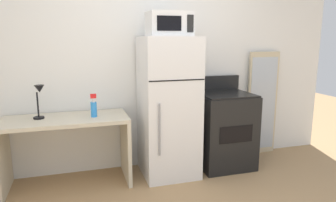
% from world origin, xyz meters
% --- Properties ---
extents(wall_back_white, '(5.00, 0.10, 2.60)m').
position_xyz_m(wall_back_white, '(0.00, 1.70, 1.30)').
color(wall_back_white, white).
rests_on(wall_back_white, ground).
extents(desk, '(1.29, 0.58, 0.75)m').
position_xyz_m(desk, '(-0.98, 1.34, 0.53)').
color(desk, beige).
rests_on(desk, ground).
extents(desk_lamp, '(0.14, 0.12, 0.35)m').
position_xyz_m(desk_lamp, '(-1.22, 1.38, 0.99)').
color(desk_lamp, black).
rests_on(desk_lamp, desk).
extents(spray_bottle, '(0.06, 0.06, 0.25)m').
position_xyz_m(spray_bottle, '(-0.68, 1.29, 0.85)').
color(spray_bottle, '#2D8CEA').
rests_on(spray_bottle, desk).
extents(refrigerator, '(0.61, 0.65, 1.59)m').
position_xyz_m(refrigerator, '(0.15, 1.32, 0.80)').
color(refrigerator, white).
rests_on(refrigerator, ground).
extents(microwave, '(0.46, 0.35, 0.26)m').
position_xyz_m(microwave, '(0.15, 1.30, 1.72)').
color(microwave, silver).
rests_on(microwave, refrigerator).
extents(oven_range, '(0.65, 0.61, 1.10)m').
position_xyz_m(oven_range, '(0.87, 1.33, 0.47)').
color(oven_range, black).
rests_on(oven_range, ground).
extents(leaning_mirror, '(0.44, 0.03, 1.40)m').
position_xyz_m(leaning_mirror, '(1.57, 1.59, 0.70)').
color(leaning_mirror, '#C6B793').
rests_on(leaning_mirror, ground).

